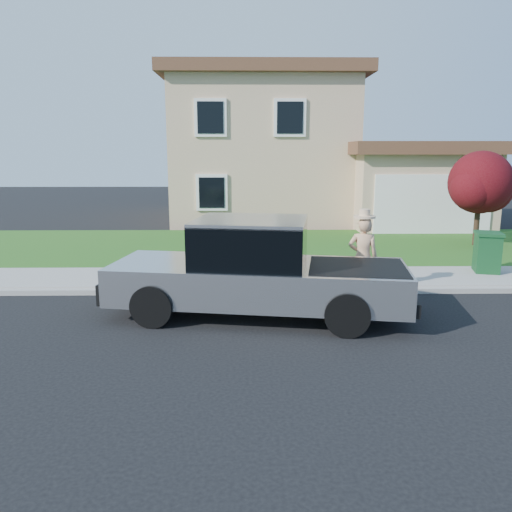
{
  "coord_description": "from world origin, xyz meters",
  "views": [
    {
      "loc": [
        -0.7,
        -8.32,
        3.24
      ],
      "look_at": [
        -0.55,
        1.44,
        1.2
      ],
      "focal_mm": 35.0,
      "sensor_mm": 36.0,
      "label": 1
    }
  ],
  "objects": [
    {
      "name": "ornamental_tree",
      "position": [
        7.15,
        8.47,
        2.14
      ],
      "size": [
        2.33,
        2.1,
        3.19
      ],
      "color": "black",
      "rests_on": "lawn"
    },
    {
      "name": "trash_bin",
      "position": [
        5.56,
        4.35,
        0.68
      ],
      "size": [
        0.81,
        0.88,
        1.05
      ],
      "rotation": [
        0.0,
        0.0,
        -0.26
      ],
      "color": "#113E1C",
      "rests_on": "sidewalk"
    },
    {
      "name": "lawn",
      "position": [
        1.0,
        8.5,
        0.05
      ],
      "size": [
        40.0,
        7.0,
        0.1
      ],
      "primitive_type": "cube",
      "color": "#154A16",
      "rests_on": "ground"
    },
    {
      "name": "ground",
      "position": [
        0.0,
        0.0,
        0.0
      ],
      "size": [
        80.0,
        80.0,
        0.0
      ],
      "primitive_type": "plane",
      "color": "black",
      "rests_on": "ground"
    },
    {
      "name": "sidewalk",
      "position": [
        1.0,
        4.0,
        0.07
      ],
      "size": [
        40.0,
        2.0,
        0.15
      ],
      "primitive_type": "cube",
      "color": "gray",
      "rests_on": "ground"
    },
    {
      "name": "house",
      "position": [
        1.31,
        16.38,
        3.17
      ],
      "size": [
        14.0,
        11.3,
        6.85
      ],
      "color": "tan",
      "rests_on": "ground"
    },
    {
      "name": "curb",
      "position": [
        1.0,
        2.9,
        0.06
      ],
      "size": [
        40.0,
        0.2,
        0.12
      ],
      "primitive_type": "cube",
      "color": "gray",
      "rests_on": "ground"
    },
    {
      "name": "pickup_truck",
      "position": [
        -0.53,
        1.32,
        0.91
      ],
      "size": [
        6.2,
        2.91,
        1.96
      ],
      "rotation": [
        0.0,
        0.0,
        -0.16
      ],
      "color": "black",
      "rests_on": "ground"
    },
    {
      "name": "woman",
      "position": [
        1.88,
        2.64,
        0.95
      ],
      "size": [
        0.74,
        0.56,
        2.0
      ],
      "rotation": [
        0.0,
        0.0,
        2.95
      ],
      "color": "tan",
      "rests_on": "ground"
    }
  ]
}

